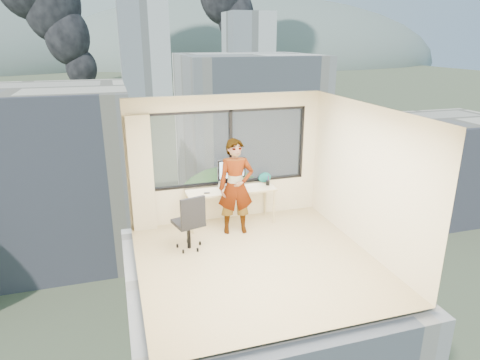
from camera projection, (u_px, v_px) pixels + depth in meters
name	position (u px, v px, depth m)	size (l,w,h in m)	color
floor	(257.00, 261.00, 7.29)	(4.00, 4.00, 0.01)	tan
ceiling	(259.00, 110.00, 6.46)	(4.00, 4.00, 0.01)	white
wall_front	(313.00, 245.00, 5.06)	(4.00, 0.01, 2.60)	beige
wall_left	(131.00, 203.00, 6.32)	(0.01, 4.00, 2.60)	beige
wall_right	(365.00, 179.00, 7.42)	(0.01, 4.00, 2.60)	beige
window_wall	(228.00, 147.00, 8.63)	(3.30, 0.16, 1.55)	black
curtain	(141.00, 174.00, 8.15)	(0.45, 0.14, 2.30)	beige
desk	(231.00, 206.00, 8.67)	(1.80, 0.60, 0.75)	tan
chair	(188.00, 221.00, 7.57)	(0.55, 0.55, 1.07)	black
person	(236.00, 187.00, 8.11)	(0.68, 0.45, 1.87)	#2D2D33
monitor	(232.00, 173.00, 8.55)	(0.61, 0.13, 0.61)	black
game_console	(226.00, 183.00, 8.76)	(0.29, 0.24, 0.07)	white
laptop	(234.00, 183.00, 8.55)	(0.34, 0.36, 0.22)	black
cellphone	(207.00, 193.00, 8.31)	(0.11, 0.05, 0.01)	black
pen_cup	(268.00, 183.00, 8.75)	(0.08, 0.08, 0.10)	black
handbag	(265.00, 177.00, 8.91)	(0.28, 0.14, 0.21)	#0D504D
exterior_ground	(119.00, 103.00, 120.59)	(400.00, 400.00, 0.04)	#515B3D
near_bldg_a	(30.00, 176.00, 34.26)	(16.00, 12.00, 14.00)	beige
near_bldg_b	(247.00, 129.00, 46.96)	(14.00, 13.00, 16.00)	white
near_bldg_c	(442.00, 166.00, 43.79)	(12.00, 10.00, 10.00)	beige
far_tower_b	(144.00, 48.00, 118.00)	(13.00, 13.00, 30.00)	silver
far_tower_c	(248.00, 52.00, 146.94)	(15.00, 15.00, 26.00)	silver
hill_b	(244.00, 61.00, 329.44)	(300.00, 220.00, 96.00)	slate
tree_b	(223.00, 249.00, 27.74)	(7.60, 7.60, 9.00)	#23521B
tree_c	(319.00, 145.00, 52.48)	(8.40, 8.40, 10.00)	#23521B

